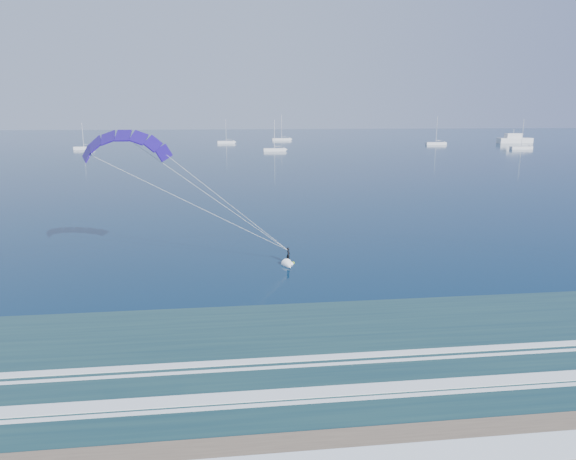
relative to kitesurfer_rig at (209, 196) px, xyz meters
The scene contains 8 objects.
kitesurfer_rig is the anchor object (origin of this frame).
motor_yacht 243.69m from the kitesurfer_rig, 53.50° to the left, with size 17.09×4.56×6.79m.
sailboat_1 182.86m from the kitesurfer_rig, 107.93° to the left, with size 7.75×2.40×10.78m.
sailboat_2 210.34m from the kitesurfer_rig, 89.42° to the left, with size 8.50×2.40×11.49m.
sailboat_3 156.69m from the kitesurfer_rig, 82.35° to the left, with size 8.72×2.40×12.10m.
sailboat_4 236.00m from the kitesurfer_rig, 82.16° to the left, with size 10.17×2.40×13.63m.
sailboat_5 212.91m from the kitesurfer_rig, 61.77° to the left, with size 9.65×2.40×13.04m.
sailboat_6 197.60m from the kitesurfer_rig, 51.23° to the left, with size 9.09×2.40×12.27m.
Camera 1 is at (-1.78, -19.68, 15.13)m, focal length 32.00 mm.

